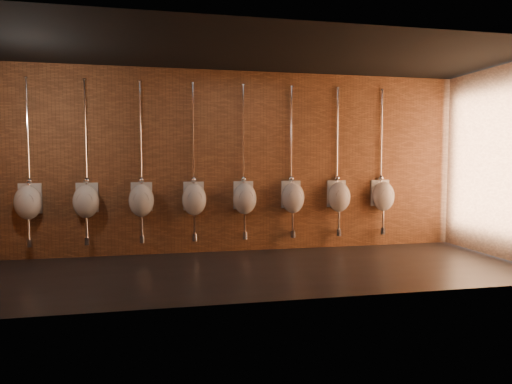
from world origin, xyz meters
TOP-DOWN VIEW (x-y plane):
  - ground at (0.00, 0.00)m, footprint 8.50×8.50m
  - room_shell at (0.00, 0.00)m, footprint 8.54×3.04m
  - urinal_0 at (-3.37, 1.35)m, footprint 0.42×0.37m
  - urinal_1 at (-2.49, 1.35)m, footprint 0.42×0.37m
  - urinal_2 at (-1.61, 1.35)m, footprint 0.42×0.37m
  - urinal_3 at (-0.73, 1.35)m, footprint 0.42×0.37m
  - urinal_4 at (0.16, 1.35)m, footprint 0.42×0.37m
  - urinal_5 at (1.04, 1.35)m, footprint 0.42×0.37m
  - urinal_6 at (1.92, 1.35)m, footprint 0.42×0.37m
  - urinal_7 at (2.81, 1.35)m, footprint 0.42×0.37m

SIDE VIEW (x-z plane):
  - ground at x=0.00m, z-range 0.00..0.00m
  - urinal_0 at x=-3.37m, z-range -0.40..2.33m
  - urinal_1 at x=-2.49m, z-range -0.40..2.33m
  - urinal_2 at x=-1.61m, z-range -0.40..2.33m
  - urinal_3 at x=-0.73m, z-range -0.40..2.33m
  - urinal_4 at x=0.16m, z-range -0.40..2.33m
  - urinal_5 at x=1.04m, z-range -0.40..2.33m
  - urinal_6 at x=1.92m, z-range -0.40..2.33m
  - urinal_7 at x=2.81m, z-range -0.40..2.33m
  - room_shell at x=0.00m, z-range 0.40..3.62m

